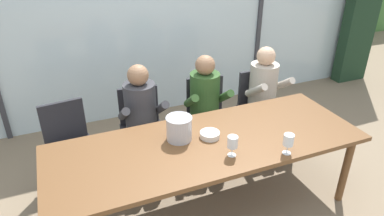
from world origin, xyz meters
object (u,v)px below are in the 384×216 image
Objects in this scene: person_olive_shirt at (207,104)px; person_beige_jumper at (267,92)px; chair_left_of_center at (141,123)px; tasting_bowl at (210,135)px; person_charcoal_jacket at (143,116)px; wine_glass_near_bucket at (289,140)px; chair_center at (207,111)px; ice_bucket_primary at (179,128)px; wine_glass_by_left_taster at (233,142)px; dining_table at (208,148)px; chair_right_of_center at (258,102)px; chair_near_curtain at (68,140)px.

person_olive_shirt and person_beige_jumper have the same top height.
tasting_bowl is at bearing -58.63° from chair_left_of_center.
person_charcoal_jacket is 6.90× the size of wine_glass_near_bucket.
chair_center is at bearing 66.55° from tasting_bowl.
chair_center is 0.73× the size of person_beige_jumper.
chair_left_of_center is 5.10× the size of tasting_bowl.
person_olive_shirt is at bearing 175.56° from person_beige_jumper.
person_olive_shirt reaches higher than ice_bucket_primary.
person_olive_shirt is 6.90× the size of wine_glass_by_left_taster.
wine_glass_near_bucket is at bearing -49.86° from chair_left_of_center.
person_charcoal_jacket is (-0.37, 0.76, 0.00)m from dining_table.
person_charcoal_jacket is at bearing -176.31° from chair_right_of_center.
person_olive_shirt is at bearing 98.55° from wine_glass_near_bucket.
chair_center is 3.92× the size of ice_bucket_primary.
person_charcoal_jacket reaches higher than chair_right_of_center.
chair_near_curtain is at bearing 140.11° from ice_bucket_primary.
dining_table is at bearing 109.95° from wine_glass_by_left_taster.
wine_glass_by_left_taster is (0.09, -0.25, 0.19)m from dining_table.
chair_near_curtain is at bearing -169.06° from chair_left_of_center.
person_charcoal_jacket is 1.00× the size of person_beige_jumper.
wine_glass_by_left_taster is at bearing -81.02° from tasting_bowl.
wine_glass_by_left_taster is at bearing 161.29° from wine_glass_near_bucket.
person_beige_jumper reaches higher than chair_center.
chair_left_of_center is at bearing 177.01° from chair_right_of_center.
ice_bucket_primary is at bearing -126.10° from person_olive_shirt.
chair_right_of_center is at bearing 38.54° from tasting_bowl.
chair_center is 1.25m from wine_glass_by_left_taster.
dining_table is 1.33m from person_beige_jumper.
ice_bucket_primary is at bearing -120.86° from chair_center.
chair_near_curtain is (-1.10, 0.87, -0.17)m from dining_table.
wine_glass_near_bucket is at bearing -114.43° from chair_right_of_center.
person_charcoal_jacket is (-1.43, -0.11, 0.17)m from chair_right_of_center.
chair_left_of_center is at bearing 171.59° from person_olive_shirt.
chair_left_of_center is 0.73m from person_olive_shirt.
chair_right_of_center is at bearing 39.15° from dining_table.
chair_right_of_center reaches higher than tasting_bowl.
chair_near_curtain is 0.76m from person_charcoal_jacket.
person_beige_jumper reaches higher than chair_right_of_center.
chair_left_of_center and chair_right_of_center have the same top height.
dining_table is 0.33m from wine_glass_by_left_taster.
chair_center is at bearing 11.98° from person_charcoal_jacket.
person_charcoal_jacket is 1.46m from wine_glass_near_bucket.
tasting_bowl is (-1.02, -0.82, 0.26)m from chair_right_of_center.
chair_center is 0.73× the size of person_olive_shirt.
tasting_bowl is 0.66m from wine_glass_near_bucket.
person_charcoal_jacket reaches higher than chair_left_of_center.
ice_bucket_primary reaches higher than wine_glass_by_left_taster.
ice_bucket_primary reaches higher than dining_table.
person_olive_shirt is at bearing 65.75° from dining_table.
chair_center is at bearing 94.46° from wine_glass_near_bucket.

